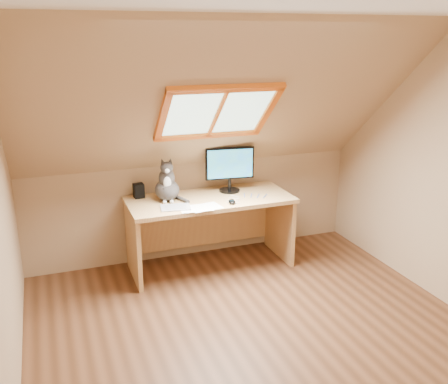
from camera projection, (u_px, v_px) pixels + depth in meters
name	position (u px, v px, depth m)	size (l,w,h in m)	color
ground	(263.00, 340.00, 3.86)	(3.50, 3.50, 0.00)	brown
room_shell	(274.00, 164.00, 3.35)	(3.52, 3.52, 2.41)	tan
desk	(208.00, 217.00, 5.02)	(1.61, 0.70, 0.73)	tan
monitor	(230.00, 166.00, 5.01)	(0.50, 0.21, 0.46)	black
cat	(167.00, 185.00, 4.77)	(0.28, 0.32, 0.43)	#3F3A38
desk_speaker	(139.00, 191.00, 4.88)	(0.10, 0.10, 0.14)	black
graphics_tablet	(175.00, 207.00, 4.60)	(0.27, 0.19, 0.01)	#B2B2B7
mouse	(232.00, 202.00, 4.72)	(0.06, 0.11, 0.04)	black
papers	(202.00, 208.00, 4.60)	(0.33, 0.27, 0.00)	white
cables	(247.00, 197.00, 4.90)	(0.51, 0.26, 0.01)	silver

